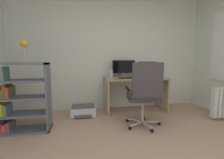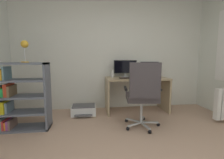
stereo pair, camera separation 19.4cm
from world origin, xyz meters
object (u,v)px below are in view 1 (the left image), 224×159
at_px(desktop_speaker, 111,73).
at_px(printer, 83,110).
at_px(monitor_main, 124,67).
at_px(keyboard, 127,78).
at_px(office_chair, 144,92).
at_px(desk_lamp, 24,46).
at_px(desk, 135,87).
at_px(computer_mouse, 137,77).
at_px(bookshelf, 12,99).
at_px(monitor_secondary, 147,68).

relative_size(desktop_speaker, printer, 0.34).
xyz_separation_m(monitor_main, keyboard, (-0.01, -0.31, -0.21)).
xyz_separation_m(office_chair, desk_lamp, (-1.87, 0.26, 0.75)).
bearing_deg(desktop_speaker, keyboard, -42.20).
bearing_deg(desk_lamp, desk, 18.76).
height_order(desk, computer_mouse, computer_mouse).
height_order(monitor_main, desk_lamp, desk_lamp).
bearing_deg(desktop_speaker, office_chair, -71.64).
bearing_deg(bookshelf, keyboard, 15.42).
distance_m(monitor_main, computer_mouse, 0.43).
bearing_deg(keyboard, desktop_speaker, 134.38).
relative_size(monitor_main, desktop_speaker, 3.12).
bearing_deg(computer_mouse, keyboard, 177.85).
distance_m(keyboard, bookshelf, 2.12).
bearing_deg(office_chair, desk_lamp, 172.24).
relative_size(computer_mouse, printer, 0.20).
height_order(computer_mouse, desk_lamp, desk_lamp).
height_order(keyboard, printer, keyboard).
height_order(keyboard, office_chair, office_chair).
relative_size(desk, bookshelf, 1.21).
height_order(monitor_main, office_chair, monitor_main).
height_order(desk, desk_lamp, desk_lamp).
xyz_separation_m(monitor_main, office_chair, (0.06, -1.12, -0.36)).
distance_m(monitor_main, office_chair, 1.18).
xyz_separation_m(computer_mouse, desktop_speaker, (-0.52, 0.27, 0.07)).
bearing_deg(keyboard, computer_mouse, -5.00).
distance_m(desk, monitor_secondary, 0.57).
relative_size(desk, printer, 2.66).
bearing_deg(bookshelf, desktop_speaker, 25.14).
bearing_deg(monitor_main, desk, -39.49).
bearing_deg(office_chair, computer_mouse, 78.57).
bearing_deg(office_chair, desktop_speaker, 108.36).
distance_m(keyboard, desktop_speaker, 0.39).
xyz_separation_m(desktop_speaker, printer, (-0.64, -0.22, -0.74)).
bearing_deg(printer, office_chair, -40.73).
relative_size(office_chair, desk_lamp, 3.18).
distance_m(monitor_secondary, desk_lamp, 2.57).
bearing_deg(bookshelf, desk_lamp, -0.04).
bearing_deg(monitor_main, desktop_speaker, -170.99).
distance_m(office_chair, bookshelf, 2.12).
bearing_deg(keyboard, monitor_secondary, 24.40).
relative_size(desktop_speaker, office_chair, 0.15).
height_order(desktop_speaker, printer, desktop_speaker).
bearing_deg(computer_mouse, desktop_speaker, 152.39).
bearing_deg(keyboard, desk, 25.68).
bearing_deg(desk, desk_lamp, -161.24).
xyz_separation_m(monitor_main, monitor_secondary, (0.57, 0.00, -0.02)).
distance_m(computer_mouse, bookshelf, 2.35).
bearing_deg(computer_mouse, monitor_secondary, 41.54).
distance_m(monitor_main, bookshelf, 2.27).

